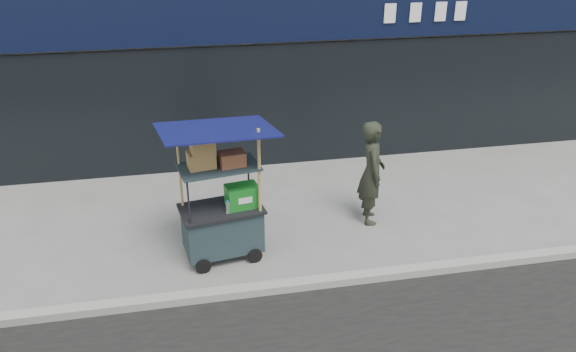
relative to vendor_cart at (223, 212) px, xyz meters
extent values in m
plane|color=slate|center=(1.26, -0.79, -0.73)|extent=(80.00, 80.00, 0.00)
cube|color=gray|center=(1.26, -0.99, -0.67)|extent=(80.00, 0.18, 0.12)
cube|color=black|center=(1.26, 3.07, 2.17)|extent=(15.68, 0.06, 0.90)
cube|color=black|center=(1.26, 3.11, 0.47)|extent=(15.68, 0.04, 2.40)
cube|color=#1A282C|center=(-0.02, 0.00, -0.28)|extent=(1.17, 0.80, 0.63)
cylinder|color=black|center=(-0.34, -0.39, -0.62)|extent=(0.22, 0.08, 0.22)
cylinder|color=black|center=(0.41, -0.26, -0.62)|extent=(0.22, 0.08, 0.22)
cube|color=black|center=(-0.02, 0.00, 0.06)|extent=(1.26, 0.89, 0.04)
cylinder|color=black|center=(-0.46, -0.35, 0.38)|extent=(0.03, 0.03, 0.68)
cylinder|color=black|center=(0.52, -0.18, 0.38)|extent=(0.03, 0.03, 0.68)
cylinder|color=black|center=(-0.55, 0.19, 0.38)|extent=(0.03, 0.03, 0.68)
cylinder|color=black|center=(0.43, 0.35, 0.38)|extent=(0.03, 0.03, 0.68)
cube|color=#1A282C|center=(-0.02, 0.00, 0.72)|extent=(1.17, 0.80, 0.03)
cylinder|color=#9E8647|center=(0.52, -0.18, 0.29)|extent=(0.05, 0.05, 2.03)
cylinder|color=#9E8647|center=(-0.55, 0.19, 0.24)|extent=(0.04, 0.04, 1.94)
cube|color=#0B0E40|center=(-0.02, 0.00, 1.26)|extent=(1.70, 1.32, 0.18)
cube|color=#106A15|center=(0.29, 0.01, 0.23)|extent=(0.50, 0.39, 0.32)
cylinder|color=silver|center=(0.07, -0.17, 0.17)|extent=(0.07, 0.07, 0.18)
cylinder|color=blue|center=(0.07, -0.17, 0.27)|extent=(0.03, 0.03, 0.02)
cube|color=brown|center=(-0.25, 0.01, 0.84)|extent=(0.40, 0.33, 0.23)
cube|color=brown|center=(0.17, -0.01, 0.83)|extent=(0.38, 0.31, 0.20)
cube|color=brown|center=(-0.22, 0.00, 1.05)|extent=(0.35, 0.28, 0.18)
imported|color=black|center=(2.43, 0.61, 0.13)|extent=(0.51, 0.69, 1.72)
camera|label=1|loc=(-0.42, -7.05, 3.93)|focal=35.00mm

